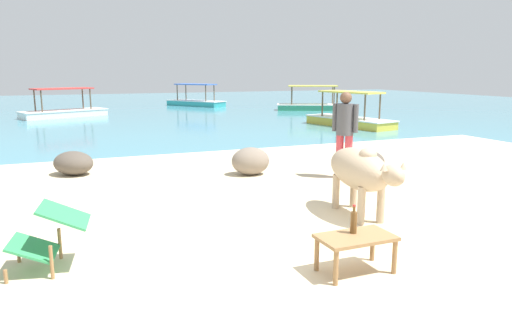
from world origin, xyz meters
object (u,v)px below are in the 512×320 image
Objects in this scene: low_bench_table at (356,241)px; boat_yellow at (350,119)px; boat_white at (64,111)px; cow at (360,170)px; deck_chair_far at (49,233)px; bottle at (354,222)px; person_standing at (345,128)px; boat_teal at (196,101)px; boat_green at (312,105)px.

low_bench_table is 0.20× the size of boat_yellow.
boat_yellow is at bearing -61.09° from boat_white.
boat_white is (-2.76, 18.75, -0.07)m from low_bench_table.
cow reaches higher than deck_chair_far.
bottle is (-1.07, -1.47, -0.15)m from cow.
boat_white and boat_yellow have the same top height.
bottle is (0.01, 0.07, 0.18)m from low_bench_table.
person_standing is (2.19, 3.69, 0.62)m from low_bench_table.
boat_green is at bearing 7.18° from boat_teal.
boat_white reaches higher than low_bench_table.
bottle is at bearing -104.78° from boat_white.
boat_white is 12.52m from boat_yellow.
boat_yellow is at bearing 153.89° from cow.
bottle is 0.08× the size of boat_yellow.
boat_green is (8.21, 16.38, -0.41)m from cow.
boat_teal reaches higher than deck_chair_far.
boat_white is (-3.85, 17.21, -0.41)m from cow.
person_standing reaches higher than boat_green.
bottle is 0.08× the size of boat_white.
low_bench_table is 4.34m from person_standing.
low_bench_table is 18.96m from boat_white.
person_standing is at bearing 58.70° from low_bench_table.
boat_yellow is at bearing -22.74° from boat_teal.
boat_teal reaches higher than cow.
boat_teal is at bearing 79.23° from bottle.
boat_teal is (7.27, 22.04, -0.13)m from deck_chair_far.
boat_yellow is (4.93, 7.38, -0.70)m from person_standing.
person_standing is 0.42× the size of boat_white.
cow is 0.46× the size of boat_yellow.
person_standing is at bearing 133.60° from boat_yellow.
cow is 2.43m from person_standing.
boat_yellow reaches higher than cow.
bottle is at bearing 165.75° from deck_chair_far.
cow is at bearing 53.96° from bottle.
boat_white is 1.04× the size of boat_teal.
boat_teal reaches higher than bottle.
low_bench_table is at bearing 134.58° from boat_yellow.
boat_teal is at bearing 177.51° from cow.
boat_white is (-4.95, 15.07, -0.70)m from person_standing.
person_standing is 15.93m from boat_green.
cow reaches higher than bottle.
deck_chair_far is at bearing 79.14° from boat_green.
bottle is 0.08× the size of boat_teal.
low_bench_table is at bearing 87.73° from boat_green.
boat_yellow is (9.88, -7.68, 0.00)m from boat_white.
deck_chair_far reaches higher than low_bench_table.
bottle is 20.12m from boat_green.
bottle is 0.36× the size of deck_chair_far.
boat_green is 7.19m from boat_yellow.
deck_chair_far is 20.65m from boat_green.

